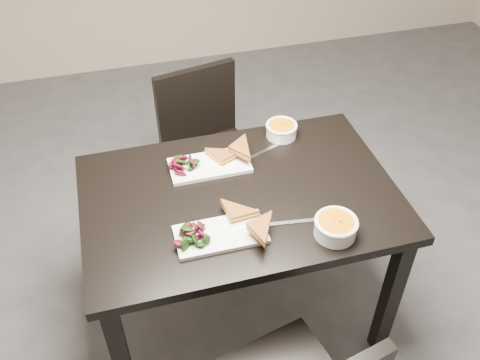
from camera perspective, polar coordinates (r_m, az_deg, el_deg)
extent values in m
plane|color=#47474C|center=(2.67, 8.61, -12.32)|extent=(5.00, 5.00, 0.00)
cube|color=black|center=(2.04, 0.00, -1.89)|extent=(1.20, 0.80, 0.04)
cube|color=black|center=(2.29, 15.85, -11.89)|extent=(0.06, 0.06, 0.71)
cube|color=black|center=(2.52, -14.11, -5.18)|extent=(0.06, 0.06, 0.71)
cube|color=black|center=(2.68, 9.25, -0.81)|extent=(0.06, 0.06, 0.71)
cube|color=black|center=(2.70, -2.82, 2.26)|extent=(0.50, 0.50, 0.04)
cube|color=black|center=(2.68, -4.50, -4.77)|extent=(0.05, 0.05, 0.41)
cube|color=black|center=(2.79, 2.26, -2.32)|extent=(0.05, 0.05, 0.41)
cube|color=black|center=(2.93, -7.38, -0.23)|extent=(0.05, 0.05, 0.41)
cube|color=black|center=(3.03, -1.06, 1.86)|extent=(0.05, 0.05, 0.41)
cube|color=black|center=(2.71, -4.71, 8.12)|extent=(0.42, 0.13, 0.40)
cube|color=white|center=(1.87, -2.09, -5.85)|extent=(0.32, 0.16, 0.02)
cylinder|color=white|center=(1.89, 10.19, -5.12)|extent=(0.15, 0.15, 0.06)
cylinder|color=orange|center=(1.87, 10.29, -4.58)|extent=(0.13, 0.13, 0.02)
torus|color=white|center=(1.87, 10.31, -4.43)|extent=(0.15, 0.15, 0.01)
cube|color=silver|center=(1.93, 5.53, -4.52)|extent=(0.18, 0.04, 0.00)
cube|color=white|center=(2.15, -3.28, 1.58)|extent=(0.32, 0.16, 0.02)
cylinder|color=white|center=(2.31, 4.45, 5.26)|extent=(0.13, 0.13, 0.05)
cylinder|color=orange|center=(2.29, 4.48, 5.71)|extent=(0.11, 0.11, 0.02)
torus|color=white|center=(2.29, 4.49, 5.85)|extent=(0.14, 0.14, 0.01)
cube|color=silver|center=(2.23, 2.45, 3.03)|extent=(0.17, 0.08, 0.00)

